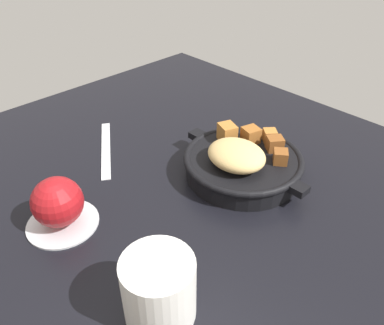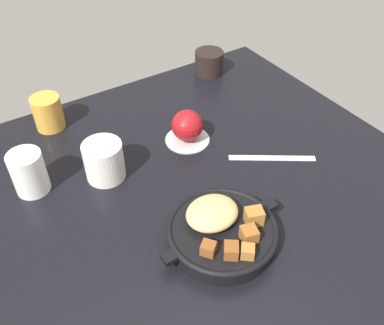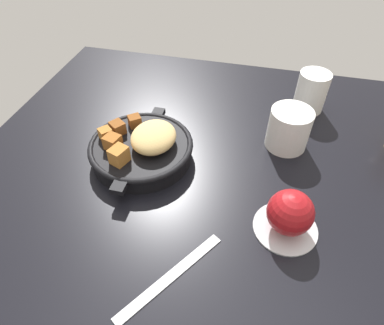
% 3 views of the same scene
% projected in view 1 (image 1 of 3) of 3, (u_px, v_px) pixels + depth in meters
% --- Properties ---
extents(ground_plane, '(0.94, 0.93, 0.02)m').
position_uv_depth(ground_plane, '(170.00, 200.00, 0.63)').
color(ground_plane, black).
extents(cast_iron_skillet, '(0.25, 0.20, 0.07)m').
position_uv_depth(cast_iron_skillet, '(242.00, 161.00, 0.65)').
color(cast_iron_skillet, black).
rests_on(cast_iron_skillet, ground_plane).
extents(saucer_plate, '(0.11, 0.11, 0.01)m').
position_uv_depth(saucer_plate, '(63.00, 222.00, 0.57)').
color(saucer_plate, '#B7BABF').
rests_on(saucer_plate, ground_plane).
extents(red_apple, '(0.07, 0.07, 0.07)m').
position_uv_depth(red_apple, '(57.00, 202.00, 0.55)').
color(red_apple, maroon).
rests_on(red_apple, saucer_plate).
extents(butter_knife, '(0.17, 0.12, 0.00)m').
position_uv_depth(butter_knife, '(104.00, 149.00, 0.73)').
color(butter_knife, silver).
rests_on(butter_knife, ground_plane).
extents(ceramic_mug_white, '(0.08, 0.08, 0.08)m').
position_uv_depth(ceramic_mug_white, '(159.00, 289.00, 0.43)').
color(ceramic_mug_white, silver).
rests_on(ceramic_mug_white, ground_plane).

